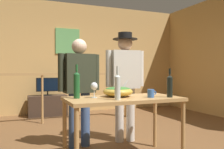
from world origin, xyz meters
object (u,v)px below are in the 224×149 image
object	(u,v)px
stair_railing	(72,88)
wine_glass	(94,87)
serving_table	(123,104)
person_standing_left	(79,83)
wine_bottle_clear	(118,86)
flat_screen_tv	(48,85)
salad_bowl	(118,91)
framed_picture	(68,41)
wine_bottle_green	(77,84)
person_standing_right	(125,76)
mug_blue	(151,93)
wine_bottle_dark	(170,85)
tv_console	(48,106)

from	to	relation	value
stair_railing	wine_glass	bearing A→B (deg)	-96.21
serving_table	person_standing_left	bearing A→B (deg)	116.99
serving_table	stair_railing	bearing A→B (deg)	91.86
wine_bottle_clear	flat_screen_tv	bearing A→B (deg)	95.43
salad_bowl	framed_picture	bearing A→B (deg)	88.59
wine_bottle_green	salad_bowl	bearing A→B (deg)	-1.93
serving_table	person_standing_right	world-z (taller)	person_standing_right
framed_picture	person_standing_left	xyz separation A→B (m)	(-0.42, -2.85, -0.94)
wine_bottle_green	flat_screen_tv	bearing A→B (deg)	88.99
mug_blue	person_standing_right	world-z (taller)	person_standing_right
framed_picture	wine_glass	world-z (taller)	framed_picture
wine_bottle_dark	mug_blue	world-z (taller)	wine_bottle_dark
salad_bowl	wine_bottle_dark	distance (m)	0.63
serving_table	wine_glass	world-z (taller)	wine_glass
serving_table	person_standing_right	xyz separation A→B (m)	(0.36, 0.70, 0.31)
stair_railing	wine_bottle_clear	bearing A→B (deg)	-91.76
wine_bottle_clear	tv_console	bearing A→B (deg)	95.38
framed_picture	person_standing_left	size ratio (longest dim) A/B	0.43
stair_railing	mug_blue	distance (m)	2.61
framed_picture	serving_table	world-z (taller)	framed_picture
stair_railing	serving_table	bearing A→B (deg)	-88.14
stair_railing	salad_bowl	distance (m)	2.36
wine_bottle_green	tv_console	bearing A→B (deg)	89.00
wine_bottle_dark	stair_railing	bearing A→B (deg)	102.94
salad_bowl	wine_bottle_green	distance (m)	0.52
wine_glass	mug_blue	distance (m)	0.68
wine_bottle_clear	person_standing_right	size ratio (longest dim) A/B	0.22
framed_picture	person_standing_left	distance (m)	3.02
mug_blue	person_standing_right	size ratio (longest dim) A/B	0.07
stair_railing	person_standing_right	bearing A→B (deg)	-75.83
flat_screen_tv	serving_table	distance (m)	3.26
tv_console	wine_glass	distance (m)	3.24
person_standing_left	mug_blue	bearing A→B (deg)	122.64
serving_table	wine_glass	bearing A→B (deg)	164.97
framed_picture	wine_bottle_clear	size ratio (longest dim) A/B	1.76
flat_screen_tv	wine_bottle_dark	world-z (taller)	wine_bottle_dark
stair_railing	serving_table	distance (m)	2.44
serving_table	mug_blue	size ratio (longest dim) A/B	11.63
tv_console	flat_screen_tv	bearing A→B (deg)	-90.00
wine_glass	wine_bottle_clear	size ratio (longest dim) A/B	0.50
person_standing_left	person_standing_right	size ratio (longest dim) A/B	0.92
tv_console	wine_bottle_green	size ratio (longest dim) A/B	2.29
wine_bottle_dark	person_standing_left	size ratio (longest dim) A/B	0.23
salad_bowl	wine_bottle_green	world-z (taller)	wine_bottle_green
flat_screen_tv	person_standing_left	xyz separation A→B (m)	(0.13, -2.52, 0.17)
salad_bowl	person_standing_right	world-z (taller)	person_standing_right
person_standing_right	wine_bottle_dark	bearing A→B (deg)	106.07
person_standing_right	flat_screen_tv	bearing A→B (deg)	-65.98
mug_blue	stair_railing	bearing A→B (deg)	98.46
person_standing_left	stair_railing	bearing A→B (deg)	-104.64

